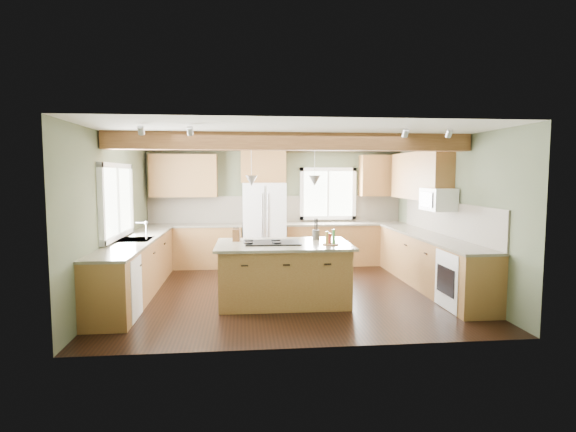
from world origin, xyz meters
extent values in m
plane|color=black|center=(0.00, 0.00, 0.00)|extent=(5.60, 5.60, 0.00)
plane|color=silver|center=(0.00, 0.00, 2.60)|extent=(5.60, 5.60, 0.00)
plane|color=#4B543B|center=(0.00, 2.50, 1.30)|extent=(5.60, 0.00, 5.60)
plane|color=#4B543B|center=(-2.80, 0.00, 1.30)|extent=(0.00, 5.00, 5.00)
plane|color=#4B543B|center=(2.80, 0.00, 1.30)|extent=(0.00, 5.00, 5.00)
cube|color=#512C17|center=(0.00, -0.60, 2.47)|extent=(5.55, 0.26, 0.26)
cube|color=#512C17|center=(0.00, 2.40, 2.54)|extent=(5.55, 0.20, 0.10)
cube|color=brown|center=(0.00, 2.48, 1.21)|extent=(5.58, 0.03, 0.58)
cube|color=brown|center=(2.78, 0.05, 1.21)|extent=(0.03, 3.70, 0.58)
cube|color=brown|center=(-1.79, 2.20, 0.44)|extent=(2.02, 0.60, 0.88)
cube|color=#464033|center=(-1.79, 2.20, 0.90)|extent=(2.06, 0.64, 0.04)
cube|color=brown|center=(1.49, 2.20, 0.44)|extent=(2.62, 0.60, 0.88)
cube|color=#464033|center=(1.49, 2.20, 0.90)|extent=(2.66, 0.64, 0.04)
cube|color=brown|center=(-2.50, 0.05, 0.44)|extent=(0.60, 3.70, 0.88)
cube|color=#464033|center=(-2.50, 0.05, 0.90)|extent=(0.64, 3.74, 0.04)
cube|color=brown|center=(2.50, 0.05, 0.44)|extent=(0.60, 3.70, 0.88)
cube|color=#464033|center=(2.50, 0.05, 0.90)|extent=(0.64, 3.74, 0.04)
cube|color=brown|center=(-1.99, 2.33, 1.95)|extent=(1.40, 0.35, 0.90)
cube|color=brown|center=(-0.30, 2.33, 2.15)|extent=(0.96, 0.35, 0.70)
cube|color=brown|center=(2.62, 0.90, 1.95)|extent=(0.35, 2.20, 0.90)
cube|color=brown|center=(2.30, 2.33, 1.95)|extent=(0.90, 0.35, 0.90)
cube|color=white|center=(-2.78, 0.05, 1.55)|extent=(0.04, 1.60, 1.05)
cube|color=white|center=(1.15, 2.48, 1.55)|extent=(1.10, 0.04, 1.00)
cube|color=#262628|center=(-2.50, 0.05, 0.91)|extent=(0.50, 0.65, 0.03)
cylinder|color=#B2B2B7|center=(-2.32, 0.05, 1.05)|extent=(0.02, 0.02, 0.28)
cube|color=white|center=(-2.49, -1.25, 0.43)|extent=(0.60, 0.60, 0.84)
cube|color=white|center=(2.49, -1.25, 0.43)|extent=(0.60, 0.72, 0.84)
cube|color=white|center=(2.58, -0.05, 1.55)|extent=(0.40, 0.70, 0.38)
cone|color=#B2B2B7|center=(-0.61, -0.59, 1.88)|extent=(0.18, 0.18, 0.16)
cone|color=#B2B2B7|center=(0.35, -0.60, 1.88)|extent=(0.18, 0.18, 0.16)
cube|color=white|center=(-0.30, 2.12, 0.90)|extent=(0.90, 0.74, 1.80)
cube|color=brown|center=(-0.13, -0.60, 0.44)|extent=(1.95, 1.21, 0.88)
cube|color=#464033|center=(-0.13, -0.60, 0.90)|extent=(2.08, 1.34, 0.04)
cube|color=black|center=(-0.29, -0.59, 0.93)|extent=(0.84, 0.57, 0.02)
cube|color=brown|center=(-0.85, -0.34, 1.01)|extent=(0.12, 0.10, 0.19)
cylinder|color=#3A352F|center=(0.43, -0.26, 1.00)|extent=(0.13, 0.13, 0.16)
camera|label=1|loc=(-0.75, -7.41, 1.97)|focal=28.00mm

